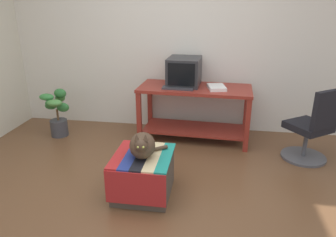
% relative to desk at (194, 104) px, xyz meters
% --- Properties ---
extents(ground_plane, '(14.00, 14.00, 0.00)m').
position_rel_desk_xyz_m(ground_plane, '(-0.31, -1.60, -0.50)').
color(ground_plane, brown).
extents(back_wall, '(8.00, 0.10, 2.60)m').
position_rel_desk_xyz_m(back_wall, '(-0.31, 0.45, 0.80)').
color(back_wall, silver).
rests_on(back_wall, ground_plane).
extents(desk, '(1.49, 0.71, 0.73)m').
position_rel_desk_xyz_m(desk, '(0.00, 0.00, 0.00)').
color(desk, maroon).
rests_on(desk, ground_plane).
extents(tv_monitor, '(0.44, 0.51, 0.36)m').
position_rel_desk_xyz_m(tv_monitor, '(-0.15, 0.09, 0.41)').
color(tv_monitor, '#28282B').
rests_on(tv_monitor, desk).
extents(keyboard, '(0.41, 0.17, 0.02)m').
position_rel_desk_xyz_m(keyboard, '(-0.21, -0.13, 0.24)').
color(keyboard, '#333338').
rests_on(keyboard, desk).
extents(book, '(0.26, 0.32, 0.04)m').
position_rel_desk_xyz_m(book, '(0.28, -0.06, 0.25)').
color(book, white).
rests_on(book, desk).
extents(ottoman_with_blanket, '(0.55, 0.62, 0.42)m').
position_rel_desk_xyz_m(ottoman_with_blanket, '(-0.38, -1.42, -0.29)').
color(ottoman_with_blanket, '#4C4238').
rests_on(ottoman_with_blanket, ground_plane).
extents(cat, '(0.36, 0.41, 0.28)m').
position_rel_desk_xyz_m(cat, '(-0.37, -1.45, 0.04)').
color(cat, '#473323').
rests_on(cat, ottoman_with_blanket).
extents(potted_plant, '(0.38, 0.42, 0.66)m').
position_rel_desk_xyz_m(potted_plant, '(-1.88, -0.20, -0.16)').
color(potted_plant, '#3D3D42').
rests_on(potted_plant, ground_plane).
extents(office_chair, '(0.59, 0.59, 0.89)m').
position_rel_desk_xyz_m(office_chair, '(1.40, -0.44, -0.11)').
color(office_chair, '#4C4C51').
rests_on(office_chair, ground_plane).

